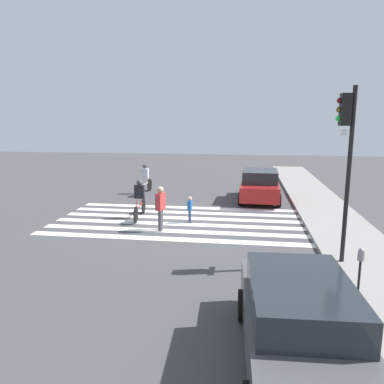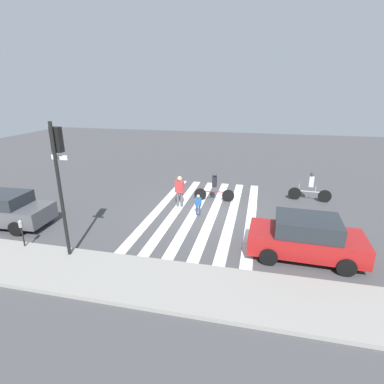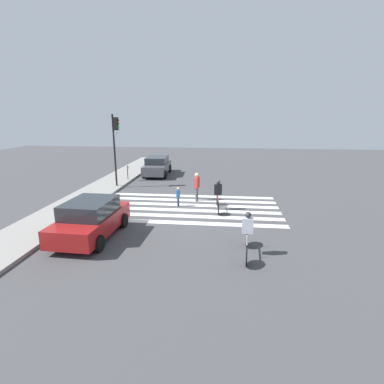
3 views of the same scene
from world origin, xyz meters
name	(u,v)px [view 3 (image 3 of 3)]	position (x,y,z in m)	size (l,w,h in m)	color
ground_plane	(187,207)	(0.00, 0.00, 0.00)	(60.00, 60.00, 0.00)	#444447
sidewalk_curb	(78,203)	(0.00, 6.25, 0.07)	(36.00, 2.50, 0.14)	gray
crosswalk_stripes	(187,207)	(0.00, 0.00, 0.00)	(5.22, 10.00, 0.01)	white
traffic_light	(115,137)	(4.05, 5.31, 3.47)	(0.60, 0.50, 4.97)	black
parking_meter	(127,169)	(6.12, 5.30, 0.93)	(0.15, 0.15, 1.24)	black
pedestrian_child_with_backpack	(197,185)	(1.40, -0.42, 0.95)	(0.50, 0.31, 1.67)	#4C4C51
pedestrian_adult_tall_backpack	(178,196)	(0.21, 0.50, 0.61)	(0.31, 0.16, 1.08)	navy
cyclist_mid_street	(218,194)	(-0.25, -1.69, 0.87)	(2.24, 0.42, 1.63)	black
cyclist_far_lane	(247,233)	(-5.43, -2.87, 0.87)	(2.28, 0.42, 1.65)	black
car_parked_dark_suv	(91,219)	(-4.43, 3.42, 0.79)	(4.15, 2.14, 1.57)	maroon
car_parked_far_curb	(157,166)	(8.75, 3.59, 0.78)	(4.59, 2.05, 1.54)	#4C4C51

